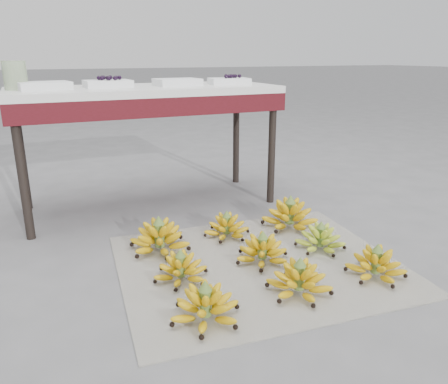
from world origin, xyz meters
name	(u,v)px	position (x,y,z in m)	size (l,w,h in m)	color
ground	(232,267)	(0.00, 0.00, 0.00)	(60.00, 60.00, 0.00)	#5C5C5E
newspaper_mat	(258,264)	(0.12, -0.03, 0.00)	(1.25, 1.05, 0.01)	silver
bunch_front_left	(205,307)	(-0.27, -0.35, 0.06)	(0.28, 0.28, 0.16)	#DDB202
bunch_front_center	(299,281)	(0.14, -0.33, 0.06)	(0.30, 0.30, 0.16)	#DDB202
bunch_front_right	(376,265)	(0.52, -0.35, 0.06)	(0.28, 0.28, 0.15)	#DDB202
bunch_mid_left	(181,269)	(-0.26, -0.03, 0.05)	(0.26, 0.26, 0.14)	#DDB202
bunch_mid_center	(262,251)	(0.14, -0.02, 0.06)	(0.33, 0.33, 0.15)	#DDB202
bunch_mid_right	(320,239)	(0.47, -0.02, 0.06)	(0.24, 0.24, 0.15)	#90B82F
bunch_back_left	(160,239)	(-0.25, 0.30, 0.07)	(0.35, 0.35, 0.18)	#DDB202
bunch_back_center	(227,228)	(0.12, 0.32, 0.06)	(0.31, 0.31, 0.15)	#DDB202
bunch_back_right	(290,216)	(0.49, 0.29, 0.07)	(0.40, 0.40, 0.19)	#DDB202
vendor_table	(147,101)	(-0.10, 0.99, 0.66)	(1.55, 0.62, 0.75)	black
tray_far_left	(44,86)	(-0.67, 0.96, 0.77)	(0.29, 0.22, 0.04)	silver
tray_left	(108,83)	(-0.32, 0.99, 0.77)	(0.26, 0.20, 0.07)	silver
tray_right	(177,82)	(0.09, 0.97, 0.77)	(0.27, 0.21, 0.04)	silver
tray_far_right	(229,81)	(0.42, 0.95, 0.77)	(0.27, 0.21, 0.06)	silver
glass_jar	(15,75)	(-0.80, 1.01, 0.82)	(0.12, 0.12, 0.15)	#D2ECBC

